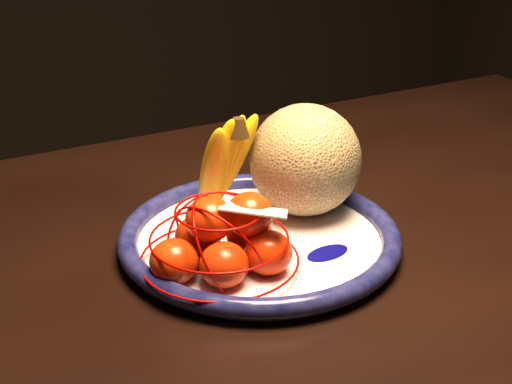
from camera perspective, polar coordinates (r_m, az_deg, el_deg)
name	(u,v)px	position (r m, az deg, el deg)	size (l,w,h in m)	color
dining_table	(294,301)	(0.98, 2.80, -7.89)	(1.49, 0.93, 0.73)	black
fruit_bowl	(260,239)	(0.93, 0.26, -3.42)	(0.33, 0.33, 0.03)	white
cantaloupe	(305,160)	(0.97, 3.60, 2.35)	(0.14, 0.14, 0.14)	olive
banana_bunch	(221,162)	(0.94, -2.54, 2.22)	(0.09, 0.10, 0.15)	yellow
mandarin_bag	(224,241)	(0.85, -2.37, -3.60)	(0.23, 0.23, 0.11)	#FF4111
price_tag	(253,210)	(0.82, -0.21, -1.32)	(0.07, 0.03, 0.00)	white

